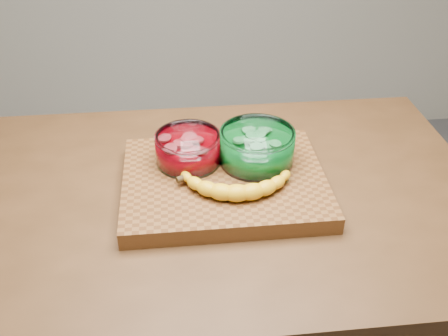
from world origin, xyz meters
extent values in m
cube|color=#482B15|center=(0.00, 0.00, 0.45)|extent=(1.20, 0.80, 0.90)
cube|color=brown|center=(0.00, 0.00, 0.92)|extent=(0.45, 0.35, 0.04)
cylinder|color=white|center=(-0.08, 0.06, 0.98)|extent=(0.15, 0.15, 0.07)
cylinder|color=#A9000B|center=(-0.08, 0.06, 0.97)|extent=(0.13, 0.13, 0.04)
cylinder|color=#D6434B|center=(-0.08, 0.06, 0.99)|extent=(0.12, 0.12, 0.02)
cylinder|color=white|center=(0.08, 0.05, 0.98)|extent=(0.17, 0.17, 0.08)
cylinder|color=#0B7E25|center=(0.08, 0.05, 0.97)|extent=(0.15, 0.15, 0.05)
cylinder|color=#5BC268|center=(0.08, 0.05, 1.00)|extent=(0.14, 0.14, 0.02)
camera|label=1|loc=(-0.09, -0.90, 1.60)|focal=40.00mm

